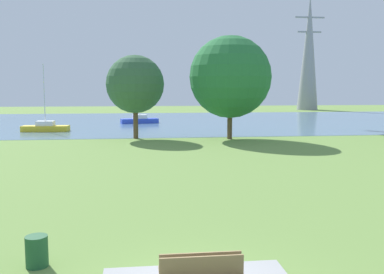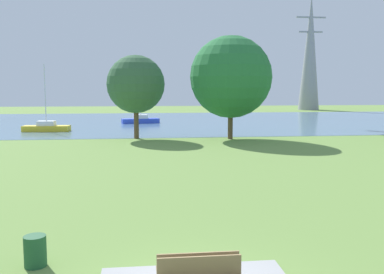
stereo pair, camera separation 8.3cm
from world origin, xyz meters
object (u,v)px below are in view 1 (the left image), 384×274
(tree_west_near, at_px, (135,84))
(electricity_pylon, at_px, (309,52))
(bench_facing_water, at_px, (199,272))
(sailboat_yellow, at_px, (46,127))
(sailboat_blue, at_px, (140,120))
(tree_west_far, at_px, (230,77))
(litter_bin, at_px, (37,251))

(tree_west_near, distance_m, electricity_pylon, 61.31)
(bench_facing_water, height_order, tree_west_near, tree_west_near)
(bench_facing_water, relative_size, tree_west_near, 0.24)
(sailboat_yellow, height_order, electricity_pylon, electricity_pylon)
(sailboat_yellow, bearing_deg, tree_west_near, -38.16)
(bench_facing_water, bearing_deg, sailboat_yellow, 106.80)
(sailboat_blue, bearing_deg, bench_facing_water, -88.28)
(sailboat_yellow, distance_m, tree_west_far, 20.64)
(sailboat_yellow, relative_size, electricity_pylon, 0.29)
(bench_facing_water, xyz_separation_m, tree_west_near, (-1.71, 29.76, 4.43))
(litter_bin, xyz_separation_m, tree_west_near, (2.21, 27.88, 4.50))
(tree_west_near, bearing_deg, bench_facing_water, -86.71)
(litter_bin, distance_m, electricity_pylon, 86.73)
(litter_bin, relative_size, sailboat_yellow, 0.11)
(tree_west_near, bearing_deg, litter_bin, -94.53)
(sailboat_yellow, height_order, tree_west_far, tree_west_far)
(litter_bin, distance_m, sailboat_yellow, 36.13)
(sailboat_blue, bearing_deg, sailboat_yellow, -135.71)
(sailboat_yellow, xyz_separation_m, tree_west_near, (9.54, -7.50, 4.43))
(sailboat_yellow, xyz_separation_m, electricity_pylon, (45.55, 41.59, 11.67))
(sailboat_yellow, bearing_deg, bench_facing_water, -73.20)
(bench_facing_water, relative_size, sailboat_blue, 0.34)
(bench_facing_water, relative_size, sailboat_yellow, 0.26)
(bench_facing_water, distance_m, litter_bin, 4.35)
(litter_bin, distance_m, tree_west_near, 28.33)
(bench_facing_water, relative_size, litter_bin, 2.25)
(sailboat_blue, relative_size, sailboat_yellow, 0.75)
(sailboat_yellow, relative_size, tree_west_near, 0.94)
(tree_west_near, bearing_deg, electricity_pylon, 53.74)
(sailboat_blue, distance_m, tree_west_near, 17.68)
(tree_west_near, height_order, electricity_pylon, electricity_pylon)
(tree_west_near, distance_m, tree_west_far, 8.52)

